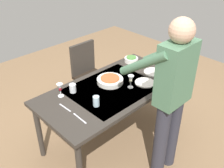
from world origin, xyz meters
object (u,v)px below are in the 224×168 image
Objects in this scene: dining_table at (112,93)px; dinner_plate_far at (145,83)px; side_bowl_salad at (131,59)px; wine_glass_left at (131,79)px; serving_bowl_pasta at (110,80)px; water_cup_near_right at (73,88)px; wine_glass_right at (60,88)px; dinner_plate_near at (153,72)px; person_server at (171,93)px; water_cup_near_left at (96,101)px; chair_near at (88,71)px; wine_bottle at (169,63)px.

dinner_plate_far reaches higher than dining_table.
dinner_plate_far is at bearing 58.64° from side_bowl_salad.
wine_glass_left reaches higher than serving_bowl_pasta.
water_cup_near_right is 0.45m from serving_bowl_pasta.
dinner_plate_near is at bearing 162.06° from wine_glass_right.
dinner_plate_far is (-0.25, -0.50, -0.21)m from person_server.
dining_table is 0.27m from wine_glass_left.
dining_table is at bearing -159.33° from water_cup_near_left.
wine_glass_left is (0.15, 0.95, 0.32)m from chair_near.
water_cup_near_right is (0.67, 0.58, 0.27)m from chair_near.
water_cup_near_left reaches higher than dinner_plate_near.
chair_near is (-0.31, -0.81, -0.15)m from dining_table.
water_cup_near_right is (-0.14, 0.03, -0.06)m from wine_glass_right.
dinner_plate_far is at bearing -2.94° from wine_bottle.
side_bowl_salad reaches higher than dinner_plate_far.
person_server is 1.13m from wine_glass_right.
wine_glass_right is at bearing -67.99° from water_cup_near_left.
dining_table is 1.00× the size of person_server.
wine_bottle is 0.99× the size of serving_bowl_pasta.
person_server reaches higher than dinner_plate_far.
person_server is 0.60m from dinner_plate_far.
water_cup_near_right reaches higher than dinner_plate_far.
water_cup_near_left is 0.36m from water_cup_near_right.
side_bowl_salad is (-0.63, -0.29, 0.11)m from dining_table.
wine_glass_left reaches higher than water_cup_near_left.
chair_near is 3.96× the size of dinner_plate_near.
person_server reaches higher than wine_glass_left.
wine_bottle reaches higher than wine_glass_left.
dining_table is at bearing -41.51° from wine_glass_left.
water_cup_near_right is (0.36, -0.23, 0.12)m from dining_table.
wine_bottle is at bearing 164.48° from dining_table.
dinner_plate_near is (-0.55, 0.19, -0.03)m from serving_bowl_pasta.
dinner_plate_near is 1.00× the size of dinner_plate_far.
person_server reaches higher than dinner_plate_near.
serving_bowl_pasta is at bearing -19.57° from dinner_plate_near.
wine_glass_left is at bearing 148.92° from wine_glass_right.
dinner_plate_far is at bearing 151.94° from wine_glass_right.
wine_bottle is (-0.76, 0.21, 0.18)m from dining_table.
wine_glass_right is at bearing -16.31° from serving_bowl_pasta.
serving_bowl_pasta is (-0.41, -0.22, -0.02)m from water_cup_near_left.
water_cup_near_left is at bearing -4.23° from wine_bottle.
person_server is 7.34× the size of dinner_plate_near.
dinner_plate_far is (0.27, 0.09, 0.00)m from dinner_plate_near.
chair_near is at bearing -98.12° from person_server.
wine_glass_right is 0.96m from dinner_plate_far.
wine_glass_left reaches higher than dining_table.
dinner_plate_near is (-0.52, -0.59, -0.21)m from person_server.
wine_bottle is at bearing -144.40° from person_server.
wine_bottle is at bearing 104.50° from side_bowl_salad.
wine_bottle reaches higher than water_cup_near_right.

